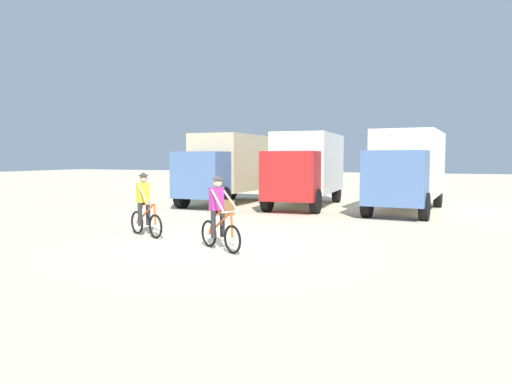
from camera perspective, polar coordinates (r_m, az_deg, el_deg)
name	(u,v)px	position (r m, az deg, el deg)	size (l,w,h in m)	color
ground_plane	(214,244)	(12.23, -5.18, -6.34)	(120.00, 120.00, 0.00)	beige
box_truck_tan_camper	(229,165)	(22.69, -3.29, 3.31)	(2.45, 6.77, 3.35)	#CCB78E
box_truck_white_box	(307,166)	(21.54, 6.23, 3.24)	(2.68, 6.85, 3.35)	white
box_truck_avon_van	(407,166)	(20.33, 18.09, 3.00)	(2.86, 6.91, 3.35)	white
cyclist_orange_shirt	(145,207)	(13.63, -13.51, -1.75)	(1.59, 0.84, 1.82)	black
cyclist_cowboy_hat	(219,215)	(11.29, -4.60, -2.87)	(1.52, 0.94, 1.82)	black
supply_crate	(224,208)	(18.14, -3.91, -1.95)	(0.56, 0.56, 0.58)	olive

